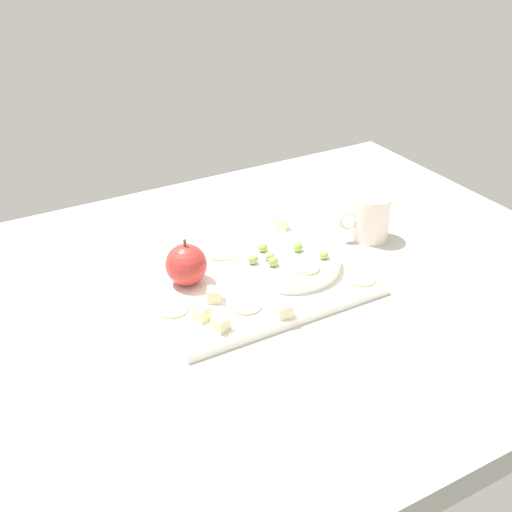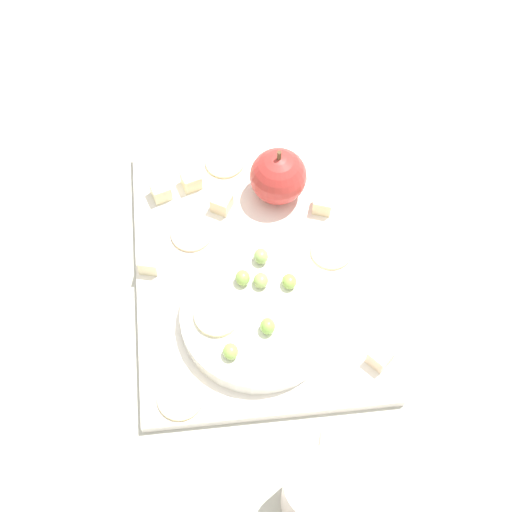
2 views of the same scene
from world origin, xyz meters
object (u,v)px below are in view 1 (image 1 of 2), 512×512
Objects in this scene: cheese_cube_2 at (282,224)px; grape_5 at (270,256)px; cheese_cube_1 at (214,295)px; apple_whole at (186,265)px; cheese_cube_0 at (202,313)px; cup at (371,218)px; serving_dish at (289,262)px; platter at (252,280)px; cracker_0 at (173,309)px; grape_1 at (252,260)px; cheese_cube_3 at (285,310)px; cheese_cube_5 at (190,259)px; grape_2 at (263,247)px; grape_4 at (298,247)px; apple_slice_0 at (305,267)px; grape_0 at (274,262)px; cracker_2 at (361,279)px; cracker_3 at (222,254)px; grape_3 at (324,255)px; cracker_1 at (246,306)px.

grape_5 reaches higher than cheese_cube_2.
apple_whole is at bearing 102.13° from cheese_cube_1.
cheese_cube_0 is 1.20× the size of grape_5.
serving_dish is at bearing -170.09° from cup.
cracker_0 is (-15.25, -2.41, 0.88)cm from platter.
apple_whole is (-17.15, 4.21, 2.33)cm from serving_dish.
cheese_cube_2 is 17.37cm from grape_1.
cheese_cube_3 is (-14.34, -24.20, 0.00)cm from cheese_cube_2.
apple_whole is 0.70× the size of cup.
cheese_cube_0 is 16.44cm from cheese_cube_5.
grape_4 is at bearing -29.90° from grape_2.
apple_slice_0 reaches higher than cheese_cube_2.
grape_5 is at bearing 23.49° from cheese_cube_0.
grape_0 reaches higher than cheese_cube_0.
serving_dish is 20.41cm from cheese_cube_0.
cheese_cube_2 is 21.73cm from cracker_2.
cheese_cube_2 is at bearing 11.97° from cracker_3.
cheese_cube_0 is 1.20× the size of grape_4.
cup is at bearing 7.26° from cracker_0.
platter is at bearing -20.19° from apple_whole.
grape_3 reaches higher than cheese_cube_2.
platter is 7.37× the size of cracker_3.
grape_5 reaches higher than cracker_3.
grape_3 is 4.65cm from apple_slice_0.
cracker_1 is 2.70× the size of grape_4.
cheese_cube_5 is at bearing 152.28° from grape_4.
cracker_0 is at bearing -125.78° from cheese_cube_5.
grape_4 is at bearing 21.06° from grape_0.
cracker_0 is at bearing -163.67° from grape_2.
cracker_3 is at bearing 89.40° from cheese_cube_3.
grape_0 is (4.15, 10.12, 1.92)cm from cheese_cube_3.
cracker_2 is (15.28, -9.69, 0.88)cm from platter.
grape_5 is at bearing -98.09° from grape_2.
grape_5 reaches higher than platter.
grape_1 is 8.78cm from apple_slice_0.
cheese_cube_0 is at bearing -143.80° from cheese_cube_2.
grape_4 is at bearing 6.14° from cracker_0.
grape_0 is at bearing -70.49° from cracker_3.
cracker_1 is at bearing -124.89° from platter.
grape_5 is (-0.44, -3.10, 0.01)cm from grape_2.
cheese_cube_3 is 11.07cm from apple_slice_0.
apple_whole is at bearing 119.26° from cheese_cube_3.
cheese_cube_2 is 31.89cm from cracker_0.
serving_dish is at bearing -116.25° from cheese_cube_2.
grape_4 reaches higher than cheese_cube_5.
cheese_cube_3 is 0.45× the size of cracker_3.
grape_5 is (-5.66, -0.10, -0.12)cm from grape_4.
cheese_cube_3 is at bearing -26.09° from cheese_cube_0.
apple_whole is 10.97cm from cheese_cube_0.
cheese_cube_0 reaches higher than cracker_0.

